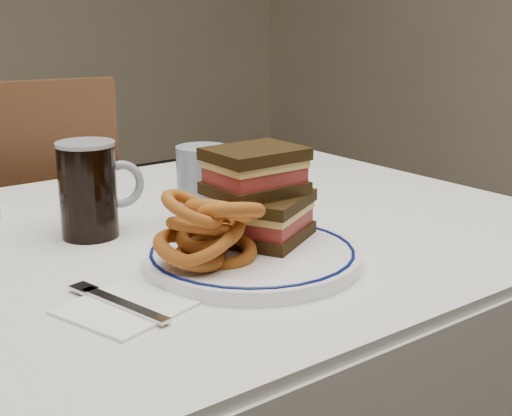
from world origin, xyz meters
TOP-DOWN VIEW (x-y plane):
  - dining_table at (0.00, 0.00)m, footprint 1.27×0.87m
  - chair_far at (0.03, 0.69)m, footprint 0.51×0.51m
  - main_plate at (0.06, -0.18)m, footprint 0.28×0.28m
  - reuben_sandwich at (0.10, -0.15)m, footprint 0.15×0.14m
  - onion_rings_main at (-0.01, -0.18)m, footprint 0.14×0.12m
  - ketchup_ramekin at (0.04, -0.08)m, footprint 0.06×0.06m
  - beer_mug at (-0.06, 0.06)m, footprint 0.13×0.08m
  - water_glass at (0.10, 0.00)m, footprint 0.08×0.08m
  - napkin_fork at (-0.14, -0.20)m, footprint 0.15×0.17m

SIDE VIEW (x-z plane):
  - chair_far at x=0.03m, z-range 0.04..0.97m
  - dining_table at x=0.00m, z-range 0.27..1.02m
  - napkin_fork at x=-0.14m, z-range 0.75..0.76m
  - main_plate at x=0.06m, z-range 0.75..0.77m
  - ketchup_ramekin at x=0.04m, z-range 0.77..0.80m
  - onion_rings_main at x=-0.01m, z-range 0.75..0.87m
  - water_glass at x=0.10m, z-range 0.75..0.87m
  - beer_mug at x=-0.06m, z-range 0.75..0.89m
  - reuben_sandwich at x=0.10m, z-range 0.77..0.90m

